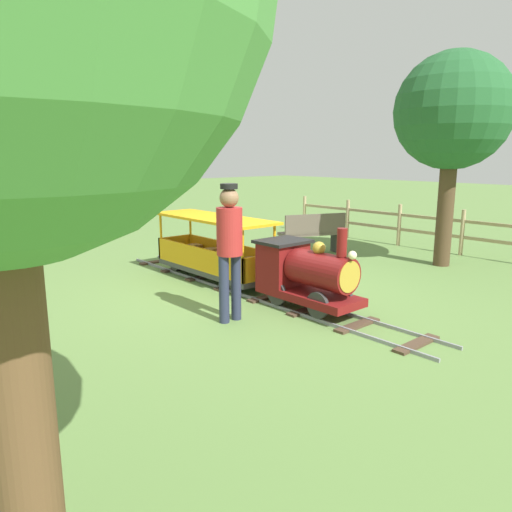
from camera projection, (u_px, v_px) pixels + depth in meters
The scene contains 8 objects.
ground_plane at pixel (255, 293), 6.90m from camera, with size 60.00×60.00×0.00m, color #608442.
track at pixel (251, 291), 6.97m from camera, with size 0.69×6.05×0.04m.
locomotive at pixel (304, 272), 6.10m from camera, with size 0.65×1.45×1.07m.
passenger_car at pixel (213, 254), 7.55m from camera, with size 0.75×2.35×0.97m.
conductor_person at pixel (230, 242), 5.57m from camera, with size 0.30×0.30×1.62m.
park_bench at pixel (312, 234), 9.56m from camera, with size 1.36×0.83×0.82m.
oak_tree_near at pixel (453, 113), 8.16m from camera, with size 1.97×1.97×3.65m.
fence_section at pixel (429, 227), 9.99m from camera, with size 0.08×7.13×0.90m.
Camera 1 is at (4.36, 5.02, 1.93)m, focal length 33.97 mm.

